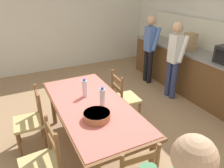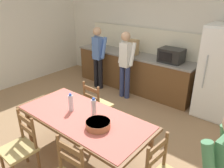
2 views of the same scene
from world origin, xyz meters
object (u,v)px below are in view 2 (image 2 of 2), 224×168
at_px(serving_bowl, 98,124).
at_px(person_at_counter, 125,62).
at_px(paper_bag, 133,47).
at_px(bottle_off_centre, 94,107).
at_px(chair_side_far_left, 97,105).
at_px(microwave, 171,55).
at_px(dining_table, 84,121).
at_px(bottle_near_centre, 71,103).
at_px(chair_side_near_left, 20,148).
at_px(person_at_sink, 98,55).

relative_size(serving_bowl, person_at_counter, 0.21).
bearing_deg(serving_bowl, person_at_counter, 117.95).
xyz_separation_m(paper_bag, bottle_off_centre, (1.03, -2.46, -0.22)).
relative_size(paper_bag, chair_side_far_left, 0.40).
height_order(microwave, paper_bag, paper_bag).
xyz_separation_m(dining_table, bottle_off_centre, (0.10, 0.11, 0.20)).
bearing_deg(bottle_near_centre, chair_side_far_left, 104.84).
relative_size(microwave, bottle_off_centre, 1.85).
height_order(microwave, chair_side_near_left, microwave).
relative_size(chair_side_far_left, chair_side_near_left, 1.00).
height_order(serving_bowl, person_at_sink, person_at_sink).
height_order(microwave, dining_table, microwave).
xyz_separation_m(paper_bag, dining_table, (0.93, -2.58, -0.42)).
distance_m(paper_bag, dining_table, 2.77).
bearing_deg(dining_table, bottle_off_centre, 48.67).
bearing_deg(bottle_off_centre, serving_bowl, -36.41).
bearing_deg(paper_bag, dining_table, -70.23).
bearing_deg(microwave, bottle_off_centre, -89.16).
bearing_deg(person_at_counter, chair_side_far_left, -165.59).
bearing_deg(chair_side_far_left, paper_bag, -72.38).
bearing_deg(bottle_off_centre, chair_side_near_left, -122.53).
xyz_separation_m(microwave, dining_table, (-0.06, -2.58, -0.39)).
height_order(bottle_off_centre, chair_side_near_left, bottle_off_centre).
bearing_deg(person_at_sink, dining_table, -141.75).
xyz_separation_m(bottle_near_centre, serving_bowl, (0.60, -0.07, -0.07)).
bearing_deg(serving_bowl, dining_table, 168.71).
xyz_separation_m(paper_bag, bottle_near_centre, (0.68, -2.58, -0.22)).
distance_m(dining_table, person_at_counter, 2.22).
relative_size(dining_table, bottle_off_centre, 7.37).
bearing_deg(person_at_sink, microwave, -73.70).
height_order(dining_table, bottle_near_centre, bottle_near_centre).
bearing_deg(bottle_off_centre, dining_table, -131.33).
bearing_deg(person_at_counter, bottle_off_centre, -155.61).
xyz_separation_m(dining_table, person_at_sink, (-1.64, 2.09, 0.20)).
xyz_separation_m(microwave, person_at_counter, (-0.85, -0.52, -0.19)).
bearing_deg(dining_table, bottle_near_centre, 179.82).
bearing_deg(dining_table, serving_bowl, -11.29).
height_order(bottle_near_centre, person_at_counter, person_at_counter).
xyz_separation_m(chair_side_far_left, person_at_sink, (-1.20, 1.34, 0.44)).
relative_size(bottle_off_centre, person_at_counter, 0.17).
bearing_deg(microwave, person_at_counter, -148.54).
height_order(paper_bag, person_at_sink, person_at_sink).
xyz_separation_m(paper_bag, chair_side_near_left, (0.48, -3.32, -0.66)).
xyz_separation_m(microwave, chair_side_near_left, (-0.51, -3.33, -0.63)).
distance_m(bottle_off_centre, serving_bowl, 0.32).
bearing_deg(microwave, paper_bag, -179.56).
distance_m(bottle_off_centre, chair_side_near_left, 1.11).
xyz_separation_m(dining_table, bottle_near_centre, (-0.25, 0.00, 0.20)).
bearing_deg(chair_side_near_left, dining_table, 61.25).
bearing_deg(chair_side_far_left, serving_bowl, 137.08).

